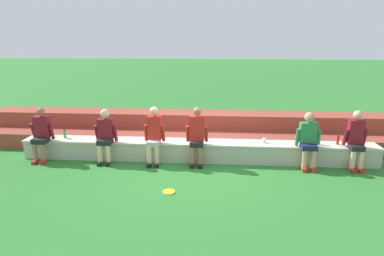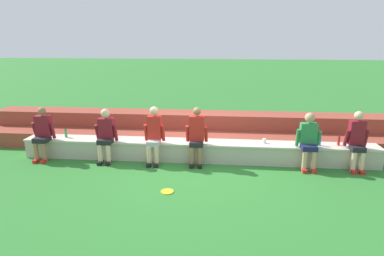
{
  "view_description": "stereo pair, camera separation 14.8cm",
  "coord_description": "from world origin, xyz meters",
  "px_view_note": "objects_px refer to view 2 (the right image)",
  "views": [
    {
      "loc": [
        0.48,
        -7.47,
        2.98
      ],
      "look_at": [
        -0.12,
        0.27,
        0.83
      ],
      "focal_mm": 30.69,
      "sensor_mm": 36.0,
      "label": 1
    },
    {
      "loc": [
        0.63,
        -7.46,
        2.98
      ],
      "look_at": [
        -0.12,
        0.27,
        0.83
      ],
      "focal_mm": 30.69,
      "sensor_mm": 36.0,
      "label": 2
    }
  ],
  "objects_px": {
    "water_bottle_mid_right": "(320,141)",
    "water_bottle_near_right": "(339,141)",
    "person_rightmost_edge": "(357,140)",
    "person_left_of_center": "(106,134)",
    "water_bottle_mid_left": "(66,133)",
    "person_far_left": "(43,132)",
    "person_center": "(154,134)",
    "person_right_of_center": "(197,135)",
    "person_far_right": "(309,139)",
    "plastic_cup_left_end": "(264,141)",
    "frisbee": "(167,192)"
  },
  "relations": [
    {
      "from": "person_left_of_center",
      "to": "person_far_right",
      "type": "bearing_deg",
      "value": 0.13
    },
    {
      "from": "water_bottle_mid_right",
      "to": "person_rightmost_edge",
      "type": "bearing_deg",
      "value": -16.38
    },
    {
      "from": "water_bottle_mid_left",
      "to": "person_right_of_center",
      "type": "bearing_deg",
      "value": -5.41
    },
    {
      "from": "plastic_cup_left_end",
      "to": "frisbee",
      "type": "height_order",
      "value": "plastic_cup_left_end"
    },
    {
      "from": "person_center",
      "to": "person_rightmost_edge",
      "type": "relative_size",
      "value": 1.01
    },
    {
      "from": "person_left_of_center",
      "to": "person_right_of_center",
      "type": "distance_m",
      "value": 2.23
    },
    {
      "from": "water_bottle_mid_left",
      "to": "plastic_cup_left_end",
      "type": "height_order",
      "value": "water_bottle_mid_left"
    },
    {
      "from": "person_far_left",
      "to": "person_center",
      "type": "height_order",
      "value": "person_center"
    },
    {
      "from": "person_left_of_center",
      "to": "water_bottle_near_right",
      "type": "distance_m",
      "value": 5.62
    },
    {
      "from": "person_far_left",
      "to": "person_rightmost_edge",
      "type": "height_order",
      "value": "person_rightmost_edge"
    },
    {
      "from": "person_center",
      "to": "plastic_cup_left_end",
      "type": "height_order",
      "value": "person_center"
    },
    {
      "from": "frisbee",
      "to": "person_left_of_center",
      "type": "bearing_deg",
      "value": 138.96
    },
    {
      "from": "person_far_left",
      "to": "person_left_of_center",
      "type": "relative_size",
      "value": 1.0
    },
    {
      "from": "water_bottle_near_right",
      "to": "person_rightmost_edge",
      "type": "bearing_deg",
      "value": -43.09
    },
    {
      "from": "person_left_of_center",
      "to": "frisbee",
      "type": "xyz_separation_m",
      "value": [
        1.77,
        -1.54,
        -0.7
      ]
    },
    {
      "from": "person_right_of_center",
      "to": "water_bottle_mid_right",
      "type": "xyz_separation_m",
      "value": [
        2.92,
        0.25,
        -0.14
      ]
    },
    {
      "from": "person_rightmost_edge",
      "to": "person_far_left",
      "type": "bearing_deg",
      "value": -179.67
    },
    {
      "from": "person_far_right",
      "to": "water_bottle_mid_left",
      "type": "relative_size",
      "value": 5.75
    },
    {
      "from": "person_far_left",
      "to": "person_left_of_center",
      "type": "height_order",
      "value": "person_far_left"
    },
    {
      "from": "person_far_right",
      "to": "person_rightmost_edge",
      "type": "height_order",
      "value": "person_rightmost_edge"
    },
    {
      "from": "person_rightmost_edge",
      "to": "water_bottle_near_right",
      "type": "xyz_separation_m",
      "value": [
        -0.3,
        0.28,
        -0.13
      ]
    },
    {
      "from": "person_left_of_center",
      "to": "person_center",
      "type": "relative_size",
      "value": 0.95
    },
    {
      "from": "person_right_of_center",
      "to": "water_bottle_mid_right",
      "type": "distance_m",
      "value": 2.94
    },
    {
      "from": "frisbee",
      "to": "water_bottle_mid_right",
      "type": "bearing_deg",
      "value": 28.13
    },
    {
      "from": "person_left_of_center",
      "to": "person_right_of_center",
      "type": "relative_size",
      "value": 0.94
    },
    {
      "from": "person_center",
      "to": "water_bottle_mid_left",
      "type": "relative_size",
      "value": 6.06
    },
    {
      "from": "person_rightmost_edge",
      "to": "water_bottle_near_right",
      "type": "relative_size",
      "value": 6.16
    },
    {
      "from": "person_far_left",
      "to": "person_rightmost_edge",
      "type": "xyz_separation_m",
      "value": [
        7.53,
        0.04,
        0.03
      ]
    },
    {
      "from": "person_right_of_center",
      "to": "plastic_cup_left_end",
      "type": "bearing_deg",
      "value": 10.78
    },
    {
      "from": "person_rightmost_edge",
      "to": "frisbee",
      "type": "height_order",
      "value": "person_rightmost_edge"
    },
    {
      "from": "person_far_left",
      "to": "plastic_cup_left_end",
      "type": "bearing_deg",
      "value": 3.37
    },
    {
      "from": "water_bottle_near_right",
      "to": "frisbee",
      "type": "height_order",
      "value": "water_bottle_near_right"
    },
    {
      "from": "person_far_left",
      "to": "water_bottle_mid_right",
      "type": "height_order",
      "value": "person_far_left"
    },
    {
      "from": "person_left_of_center",
      "to": "water_bottle_mid_left",
      "type": "height_order",
      "value": "person_left_of_center"
    },
    {
      "from": "water_bottle_mid_right",
      "to": "water_bottle_near_right",
      "type": "xyz_separation_m",
      "value": [
        0.46,
        0.06,
        -0.01
      ]
    },
    {
      "from": "person_far_right",
      "to": "person_left_of_center",
      "type": "bearing_deg",
      "value": -179.87
    },
    {
      "from": "water_bottle_mid_right",
      "to": "water_bottle_near_right",
      "type": "distance_m",
      "value": 0.46
    },
    {
      "from": "person_far_left",
      "to": "water_bottle_near_right",
      "type": "height_order",
      "value": "person_far_left"
    },
    {
      "from": "person_far_right",
      "to": "water_bottle_mid_left",
      "type": "xyz_separation_m",
      "value": [
        -6.02,
        0.33,
        -0.12
      ]
    },
    {
      "from": "frisbee",
      "to": "water_bottle_near_right",
      "type": "bearing_deg",
      "value": 25.87
    },
    {
      "from": "water_bottle_mid_right",
      "to": "frisbee",
      "type": "height_order",
      "value": "water_bottle_mid_right"
    },
    {
      "from": "person_far_left",
      "to": "person_center",
      "type": "distance_m",
      "value": 2.82
    },
    {
      "from": "frisbee",
      "to": "water_bottle_mid_left",
      "type": "bearing_deg",
      "value": 147.61
    },
    {
      "from": "person_center",
      "to": "water_bottle_mid_right",
      "type": "distance_m",
      "value": 3.96
    },
    {
      "from": "person_far_right",
      "to": "water_bottle_mid_right",
      "type": "distance_m",
      "value": 0.43
    },
    {
      "from": "person_far_right",
      "to": "plastic_cup_left_end",
      "type": "bearing_deg",
      "value": 162.1
    },
    {
      "from": "person_far_right",
      "to": "plastic_cup_left_end",
      "type": "xyz_separation_m",
      "value": [
        -0.97,
        0.31,
        -0.17
      ]
    },
    {
      "from": "person_left_of_center",
      "to": "water_bottle_mid_right",
      "type": "height_order",
      "value": "person_left_of_center"
    },
    {
      "from": "water_bottle_near_right",
      "to": "person_far_left",
      "type": "bearing_deg",
      "value": -177.44
    },
    {
      "from": "person_far_left",
      "to": "frisbee",
      "type": "xyz_separation_m",
      "value": [
        3.39,
        -1.54,
        -0.69
      ]
    }
  ]
}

